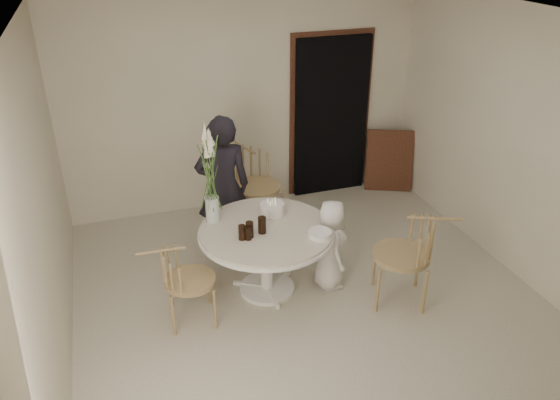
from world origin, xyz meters
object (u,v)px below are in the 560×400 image
object	(u,v)px
boy	(330,245)
birthday_cake	(272,209)
girl	(223,187)
table	(266,238)
chair_far	(250,175)
chair_left	(177,274)
chair_right	(417,247)
flower_vase	(210,176)

from	to	relation	value
boy	birthday_cake	size ratio (longest dim) A/B	3.90
girl	table	bearing A→B (deg)	108.00
chair_far	girl	world-z (taller)	girl
chair_left	chair_far	bearing A→B (deg)	-31.63
chair_far	chair_right	world-z (taller)	chair_far
chair_far	girl	distance (m)	0.73
chair_left	flower_vase	distance (m)	0.97
chair_left	boy	xyz separation A→B (m)	(1.55, 0.08, -0.05)
chair_far	flower_vase	size ratio (longest dim) A/B	0.97
table	chair_right	xyz separation A→B (m)	(1.31, -0.61, 0.00)
chair_left	birthday_cake	distance (m)	1.18
table	birthday_cake	size ratio (longest dim) A/B	5.36
chair_right	birthday_cake	bearing A→B (deg)	-103.28
chair_right	boy	distance (m)	0.84
chair_right	girl	world-z (taller)	girl
girl	flower_vase	world-z (taller)	flower_vase
table	girl	xyz separation A→B (m)	(-0.22, 0.84, 0.20)
table	chair_left	bearing A→B (deg)	-167.55
chair_far	birthday_cake	world-z (taller)	chair_far
chair_far	boy	bearing A→B (deg)	-92.06
table	chair_far	size ratio (longest dim) A/B	1.34
table	chair_left	distance (m)	0.94
table	flower_vase	world-z (taller)	flower_vase
chair_far	chair_right	size ratio (longest dim) A/B	1.04
flower_vase	table	bearing A→B (deg)	-34.37
chair_far	girl	bearing A→B (deg)	-146.37
birthday_cake	chair_right	bearing A→B (deg)	-36.14
boy	chair_right	bearing A→B (deg)	-120.91
girl	flower_vase	bearing A→B (deg)	69.65
table	boy	world-z (taller)	boy
boy	birthday_cake	xyz separation A→B (m)	(-0.49, 0.36, 0.31)
boy	flower_vase	xyz separation A→B (m)	(-1.09, 0.43, 0.73)
table	girl	size ratio (longest dim) A/B	0.82
birthday_cake	flower_vase	size ratio (longest dim) A/B	0.24
chair_far	flower_vase	bearing A→B (deg)	-139.39
chair_right	girl	bearing A→B (deg)	-110.48
chair_left	birthday_cake	world-z (taller)	birthday_cake
chair_left	boy	bearing A→B (deg)	-82.98
chair_right	flower_vase	size ratio (longest dim) A/B	0.93
chair_right	birthday_cake	distance (m)	1.46
chair_left	girl	xyz separation A→B (m)	(0.69, 1.04, 0.28)
chair_left	flower_vase	size ratio (longest dim) A/B	0.80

